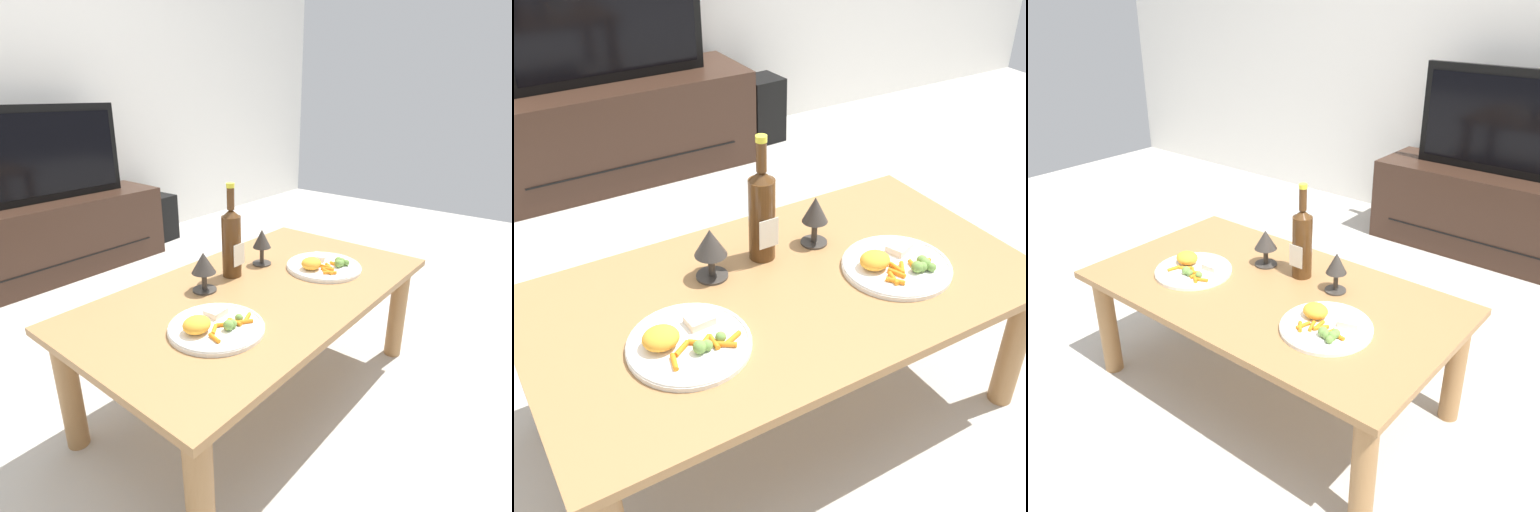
# 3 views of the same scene
# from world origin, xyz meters

# --- Properties ---
(ground_plane) EXTENTS (6.40, 6.40, 0.00)m
(ground_plane) POSITION_xyz_m (0.00, 0.00, 0.00)
(ground_plane) COLOR #B7B2A8
(dining_table) EXTENTS (1.29, 0.72, 0.44)m
(dining_table) POSITION_xyz_m (0.00, 0.00, 0.37)
(dining_table) COLOR #9E7042
(dining_table) RESTS_ON ground_plane
(tv_stand) EXTENTS (1.27, 0.43, 0.47)m
(tv_stand) POSITION_xyz_m (0.14, 1.72, 0.24)
(tv_stand) COLOR #382319
(tv_stand) RESTS_ON ground_plane
(tv_screen) EXTENTS (0.91, 0.05, 0.55)m
(tv_screen) POSITION_xyz_m (0.14, 1.72, 0.75)
(tv_screen) COLOR black
(tv_screen) RESTS_ON tv_stand
(floor_speaker) EXTENTS (0.20, 0.20, 0.35)m
(floor_speaker) POSITION_xyz_m (0.96, 1.75, 0.17)
(floor_speaker) COLOR black
(floor_speaker) RESTS_ON ground_plane
(wine_bottle) EXTENTS (0.07, 0.07, 0.35)m
(wine_bottle) POSITION_xyz_m (0.02, 0.15, 0.58)
(wine_bottle) COLOR #4C2D14
(wine_bottle) RESTS_ON dining_table
(goblet_left) EXTENTS (0.08, 0.08, 0.14)m
(goblet_left) POSITION_xyz_m (-0.13, 0.13, 0.54)
(goblet_left) COLOR #38332D
(goblet_left) RESTS_ON dining_table
(goblet_right) EXTENTS (0.07, 0.07, 0.14)m
(goblet_right) POSITION_xyz_m (0.18, 0.13, 0.54)
(goblet_right) COLOR #38332D
(goblet_right) RESTS_ON dining_table
(dinner_plate_left) EXTENTS (0.28, 0.28, 0.06)m
(dinner_plate_left) POSITION_xyz_m (-0.30, -0.08, 0.46)
(dinner_plate_left) COLOR white
(dinner_plate_left) RESTS_ON dining_table
(dinner_plate_right) EXTENTS (0.29, 0.29, 0.06)m
(dinner_plate_right) POSITION_xyz_m (0.29, -0.08, 0.46)
(dinner_plate_right) COLOR white
(dinner_plate_right) RESTS_ON dining_table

